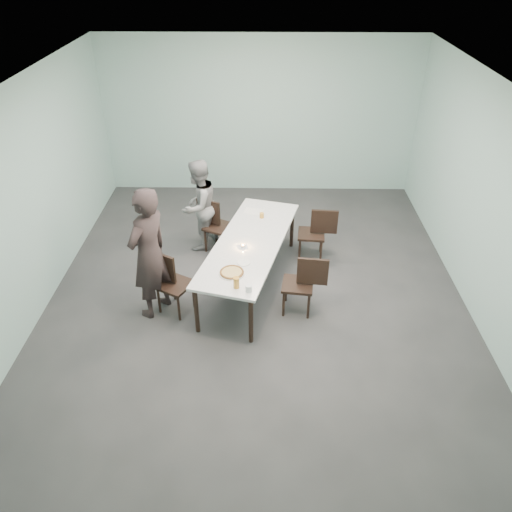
{
  "coord_description": "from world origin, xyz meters",
  "views": [
    {
      "loc": [
        0.1,
        -5.94,
        4.51
      ],
      "look_at": [
        0.0,
        -0.6,
        1.0
      ],
      "focal_mm": 35.0,
      "sensor_mm": 36.0,
      "label": 1
    }
  ],
  "objects_px": {
    "diner_near": "(149,254)",
    "pizza": "(232,272)",
    "beer_glass": "(236,283)",
    "water_tumbler": "(249,288)",
    "amber_tumbler": "(262,215)",
    "diner_far": "(199,205)",
    "chair_near_left": "(170,279)",
    "table": "(250,245)",
    "chair_far_left": "(215,222)",
    "chair_near_right": "(304,281)",
    "chair_far_right": "(317,231)",
    "tealight": "(243,246)",
    "side_plate": "(244,262)"
  },
  "relations": [
    {
      "from": "diner_near",
      "to": "pizza",
      "type": "bearing_deg",
      "value": 111.43
    },
    {
      "from": "beer_glass",
      "to": "water_tumbler",
      "type": "relative_size",
      "value": 1.67
    },
    {
      "from": "pizza",
      "to": "amber_tumbler",
      "type": "relative_size",
      "value": 4.25
    },
    {
      "from": "pizza",
      "to": "diner_far",
      "type": "bearing_deg",
      "value": 109.0
    },
    {
      "from": "diner_near",
      "to": "diner_far",
      "type": "height_order",
      "value": "diner_near"
    },
    {
      "from": "chair_near_left",
      "to": "table",
      "type": "bearing_deg",
      "value": 57.43
    },
    {
      "from": "chair_near_left",
      "to": "pizza",
      "type": "bearing_deg",
      "value": 14.99
    },
    {
      "from": "chair_near_left",
      "to": "diner_near",
      "type": "relative_size",
      "value": 0.46
    },
    {
      "from": "chair_far_left",
      "to": "water_tumbler",
      "type": "relative_size",
      "value": 9.67
    },
    {
      "from": "chair_near_right",
      "to": "pizza",
      "type": "distance_m",
      "value": 1.02
    },
    {
      "from": "table",
      "to": "chair_near_right",
      "type": "bearing_deg",
      "value": -39.16
    },
    {
      "from": "pizza",
      "to": "chair_far_left",
      "type": "bearing_deg",
      "value": 102.33
    },
    {
      "from": "chair_far_right",
      "to": "diner_near",
      "type": "distance_m",
      "value": 2.76
    },
    {
      "from": "diner_far",
      "to": "chair_near_left",
      "type": "bearing_deg",
      "value": 22.91
    },
    {
      "from": "water_tumbler",
      "to": "amber_tumbler",
      "type": "bearing_deg",
      "value": 85.58
    },
    {
      "from": "beer_glass",
      "to": "water_tumbler",
      "type": "bearing_deg",
      "value": -26.43
    },
    {
      "from": "beer_glass",
      "to": "tealight",
      "type": "xyz_separation_m",
      "value": [
        0.04,
        0.94,
        -0.05
      ]
    },
    {
      "from": "water_tumbler",
      "to": "amber_tumbler",
      "type": "xyz_separation_m",
      "value": [
        0.15,
        1.89,
        -0.01
      ]
    },
    {
      "from": "chair_near_right",
      "to": "chair_far_left",
      "type": "bearing_deg",
      "value": -42.49
    },
    {
      "from": "chair_far_right",
      "to": "beer_glass",
      "type": "height_order",
      "value": "beer_glass"
    },
    {
      "from": "table",
      "to": "water_tumbler",
      "type": "relative_size",
      "value": 30.48
    },
    {
      "from": "chair_far_left",
      "to": "amber_tumbler",
      "type": "distance_m",
      "value": 0.87
    },
    {
      "from": "chair_near_right",
      "to": "tealight",
      "type": "height_order",
      "value": "chair_near_right"
    },
    {
      "from": "chair_far_right",
      "to": "beer_glass",
      "type": "relative_size",
      "value": 5.8
    },
    {
      "from": "chair_near_left",
      "to": "amber_tumbler",
      "type": "height_order",
      "value": "chair_near_left"
    },
    {
      "from": "chair_near_right",
      "to": "diner_far",
      "type": "xyz_separation_m",
      "value": [
        -1.61,
        1.68,
        0.26
      ]
    },
    {
      "from": "side_plate",
      "to": "beer_glass",
      "type": "distance_m",
      "value": 0.56
    },
    {
      "from": "table",
      "to": "side_plate",
      "type": "xyz_separation_m",
      "value": [
        -0.07,
        -0.55,
        0.06
      ]
    },
    {
      "from": "chair_far_left",
      "to": "side_plate",
      "type": "bearing_deg",
      "value": -44.55
    },
    {
      "from": "diner_far",
      "to": "amber_tumbler",
      "type": "xyz_separation_m",
      "value": [
        1.02,
        -0.36,
        0.03
      ]
    },
    {
      "from": "chair_far_right",
      "to": "tealight",
      "type": "distance_m",
      "value": 1.48
    },
    {
      "from": "side_plate",
      "to": "amber_tumbler",
      "type": "distance_m",
      "value": 1.28
    },
    {
      "from": "chair_near_right",
      "to": "water_tumbler",
      "type": "relative_size",
      "value": 9.67
    },
    {
      "from": "water_tumbler",
      "to": "amber_tumbler",
      "type": "relative_size",
      "value": 1.12
    },
    {
      "from": "chair_near_left",
      "to": "diner_far",
      "type": "bearing_deg",
      "value": 110.87
    },
    {
      "from": "tealight",
      "to": "chair_far_right",
      "type": "bearing_deg",
      "value": 38.86
    },
    {
      "from": "chair_near_left",
      "to": "pizza",
      "type": "distance_m",
      "value": 0.93
    },
    {
      "from": "water_tumbler",
      "to": "beer_glass",
      "type": "bearing_deg",
      "value": 153.57
    },
    {
      "from": "diner_far",
      "to": "water_tumbler",
      "type": "xyz_separation_m",
      "value": [
        0.88,
        -2.25,
        0.03
      ]
    },
    {
      "from": "table",
      "to": "side_plate",
      "type": "height_order",
      "value": "side_plate"
    },
    {
      "from": "diner_near",
      "to": "side_plate",
      "type": "bearing_deg",
      "value": 124.08
    },
    {
      "from": "pizza",
      "to": "tealight",
      "type": "height_order",
      "value": "tealight"
    },
    {
      "from": "table",
      "to": "water_tumbler",
      "type": "distance_m",
      "value": 1.19
    },
    {
      "from": "tealight",
      "to": "diner_near",
      "type": "bearing_deg",
      "value": -158.27
    },
    {
      "from": "diner_near",
      "to": "diner_far",
      "type": "bearing_deg",
      "value": -164.95
    },
    {
      "from": "table",
      "to": "side_plate",
      "type": "bearing_deg",
      "value": -96.76
    },
    {
      "from": "chair_far_left",
      "to": "chair_far_right",
      "type": "bearing_deg",
      "value": 17.77
    },
    {
      "from": "chair_near_right",
      "to": "side_plate",
      "type": "height_order",
      "value": "chair_near_right"
    },
    {
      "from": "chair_far_left",
      "to": "pizza",
      "type": "xyz_separation_m",
      "value": [
        0.39,
        -1.8,
        0.27
      ]
    },
    {
      "from": "chair_near_right",
      "to": "pizza",
      "type": "relative_size",
      "value": 2.56
    }
  ]
}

